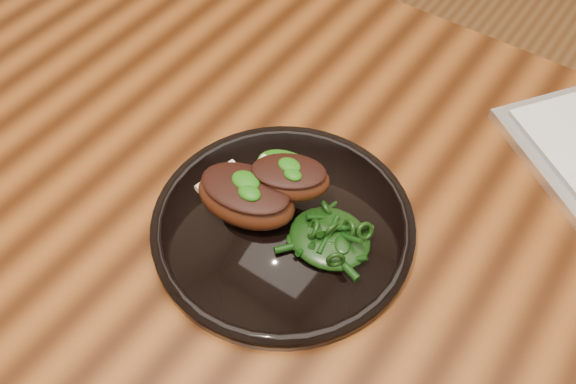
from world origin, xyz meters
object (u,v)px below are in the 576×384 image
object	(u,v)px
desk	(382,279)
lamb_chop_front	(245,196)
plate	(283,225)
greens_heap	(330,235)

from	to	relation	value
desk	lamb_chop_front	bearing A→B (deg)	-155.85
plate	desk	bearing A→B (deg)	27.95
desk	greens_heap	world-z (taller)	greens_heap
plate	greens_heap	world-z (taller)	greens_heap
desk	plate	bearing A→B (deg)	-152.05
lamb_chop_front	greens_heap	size ratio (longest dim) A/B	1.38
lamb_chop_front	greens_heap	distance (m)	0.10
desk	lamb_chop_front	size ratio (longest dim) A/B	12.73
plate	greens_heap	xyz separation A→B (m)	(0.06, 0.01, 0.02)
desk	greens_heap	size ratio (longest dim) A/B	17.59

